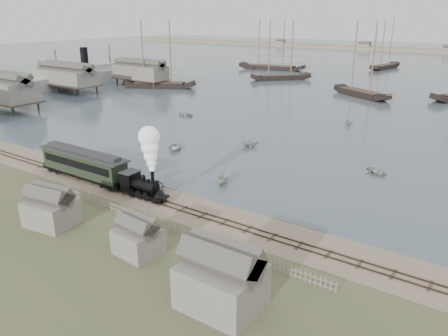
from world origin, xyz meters
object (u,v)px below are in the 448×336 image
Objects in this scene: passenger_coach at (84,163)px; steamship at (85,65)px; locomotive at (148,168)px; beached_dinghy at (155,185)px.

passenger_coach is 91.12m from steamship.
beached_dinghy is (-2.00, 3.08, -3.65)m from locomotive.
beached_dinghy is 97.52m from steamship.
steamship is at bearing 71.98° from beached_dinghy.
beached_dinghy is at bearing 16.90° from passenger_coach.
steamship reaches higher than beached_dinghy.
passenger_coach reaches higher than beached_dinghy.
locomotive is at bearing -127.10° from steamship.
passenger_coach is 10.75m from beached_dinghy.
passenger_coach is (-12.12, 0.00, -1.74)m from locomotive.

